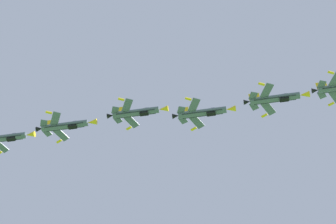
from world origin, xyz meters
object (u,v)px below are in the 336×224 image
at_px(fighter_jet_right_wing, 203,112).
at_px(fighter_jet_trail_slot, 5,138).
at_px(fighter_jet_left_outer, 137,112).
at_px(fighter_jet_right_outer, 66,125).
at_px(fighter_jet_left_wing, 276,98).

relative_size(fighter_jet_right_wing, fighter_jet_trail_slot, 1.00).
relative_size(fighter_jet_left_outer, fighter_jet_right_outer, 1.00).
xyz_separation_m(fighter_jet_right_outer, fighter_jet_trail_slot, (-15.02, 8.31, 0.43)).
bearing_deg(fighter_jet_right_wing, fighter_jet_right_outer, -88.13).
height_order(fighter_jet_left_outer, fighter_jet_right_outer, fighter_jet_left_outer).
bearing_deg(fighter_jet_left_outer, fighter_jet_left_wing, 86.79).
relative_size(fighter_jet_left_outer, fighter_jet_trail_slot, 1.00).
height_order(fighter_jet_right_outer, fighter_jet_trail_slot, fighter_jet_trail_slot).
xyz_separation_m(fighter_jet_right_wing, fighter_jet_right_outer, (-32.90, 12.39, 0.34)).
height_order(fighter_jet_right_wing, fighter_jet_right_outer, fighter_jet_right_outer).
bearing_deg(fighter_jet_trail_slot, fighter_jet_left_outer, 88.69).
relative_size(fighter_jet_right_wing, fighter_jet_right_outer, 1.00).
relative_size(fighter_jet_left_wing, fighter_jet_left_outer, 1.00).
bearing_deg(fighter_jet_left_outer, fighter_jet_right_wing, 90.10).
distance_m(fighter_jet_right_wing, fighter_jet_left_outer, 17.30).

